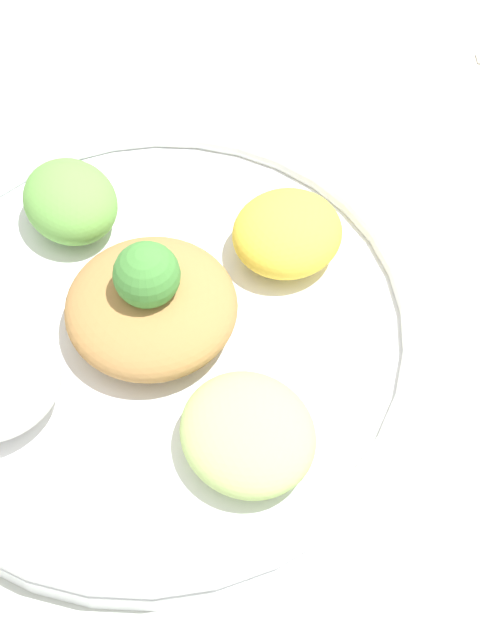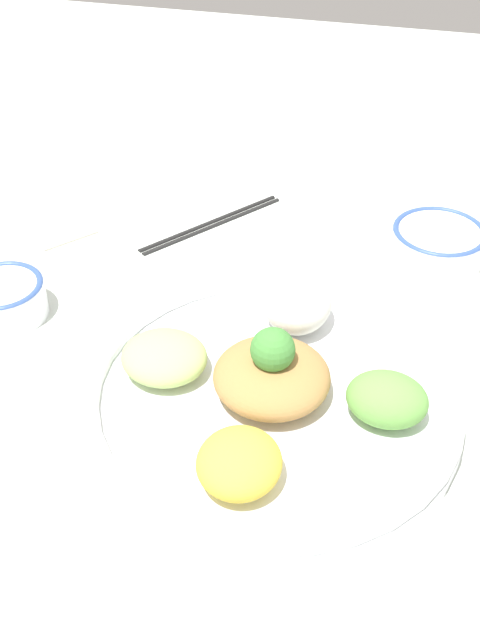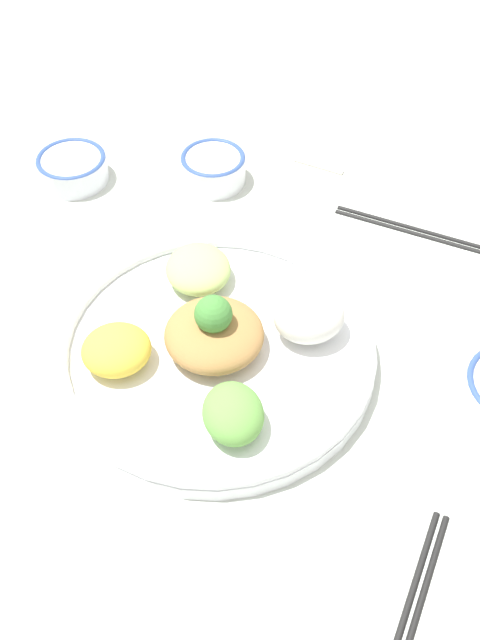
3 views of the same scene
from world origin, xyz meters
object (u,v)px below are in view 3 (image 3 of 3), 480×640
(serving_spoon_extra, at_px, (297,158))
(sauce_bowl_red, at_px, (213,167))
(chopsticks_pair_near, at_px, (415,230))
(salad_platter, at_px, (216,344))
(sauce_bowl_dark, at_px, (72,167))
(chopsticks_pair_far, at_px, (413,610))

(serving_spoon_extra, bearing_deg, sauce_bowl_red, -131.69)
(sauce_bowl_red, relative_size, chopsticks_pair_near, 0.50)
(salad_platter, bearing_deg, sauce_bowl_red, -101.72)
(serving_spoon_extra, bearing_deg, salad_platter, -80.30)
(chopsticks_pair_near, xyz_separation_m, serving_spoon_extra, (0.12, -0.20, -0.00))
(sauce_bowl_dark, xyz_separation_m, chopsticks_pair_near, (-0.46, 0.23, -0.02))
(sauce_bowl_dark, xyz_separation_m, serving_spoon_extra, (-0.34, 0.03, -0.02))
(salad_platter, height_order, sauce_bowl_red, salad_platter)
(salad_platter, height_order, serving_spoon_extra, salad_platter)
(sauce_bowl_red, height_order, sauce_bowl_dark, sauce_bowl_red)
(chopsticks_pair_far, bearing_deg, serving_spoon_extra, -149.22)
(sauce_bowl_red, height_order, chopsticks_pair_far, sauce_bowl_red)
(sauce_bowl_dark, xyz_separation_m, chopsticks_pair_far, (-0.25, 0.73, -0.02))
(sauce_bowl_dark, relative_size, chopsticks_pair_far, 0.58)
(chopsticks_pair_near, bearing_deg, sauce_bowl_dark, -169.20)
(sauce_bowl_dark, height_order, chopsticks_pair_far, sauce_bowl_dark)
(salad_platter, height_order, chopsticks_pair_near, salad_platter)
(serving_spoon_extra, bearing_deg, chopsticks_pair_near, -20.14)
(chopsticks_pair_near, bearing_deg, sauce_bowl_red, -177.67)
(sauce_bowl_dark, height_order, serving_spoon_extra, sauce_bowl_dark)
(chopsticks_pair_far, bearing_deg, chopsticks_pair_near, -164.27)
(chopsticks_pair_near, bearing_deg, salad_platter, -116.44)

